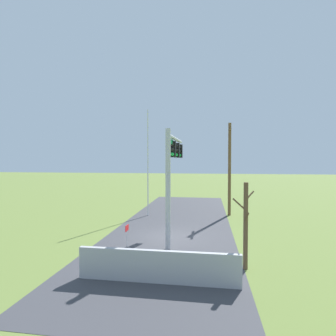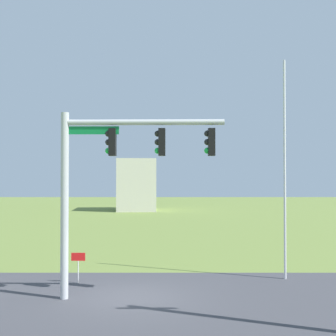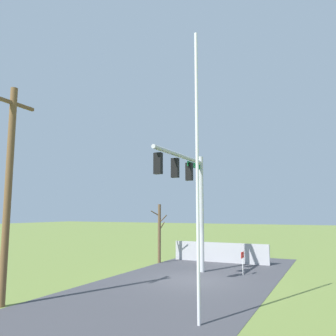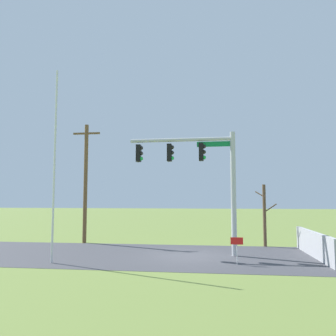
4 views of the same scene
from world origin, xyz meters
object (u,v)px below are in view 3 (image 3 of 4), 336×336
at_px(utility_pole, 8,189).
at_px(flagpole, 197,171).
at_px(bare_tree, 159,232).
at_px(signal_mast, 190,188).
at_px(open_sign, 243,258).

bearing_deg(utility_pole, flagpole, -80.43).
relative_size(flagpole, utility_pole, 1.14).
bearing_deg(bare_tree, signal_mast, -135.07).
relative_size(utility_pole, open_sign, 6.61).
relative_size(signal_mast, bare_tree, 1.69).
bearing_deg(bare_tree, utility_pole, 179.10).
height_order(flagpole, bare_tree, flagpole).
distance_m(flagpole, open_sign, 9.30).
height_order(signal_mast, utility_pole, utility_pole).
bearing_deg(utility_pole, open_sign, -32.97).
distance_m(flagpole, bare_tree, 12.92).
bearing_deg(flagpole, signal_mast, 24.15).
bearing_deg(flagpole, open_sign, 4.98).
distance_m(signal_mast, bare_tree, 5.92).
relative_size(signal_mast, open_sign, 5.35).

